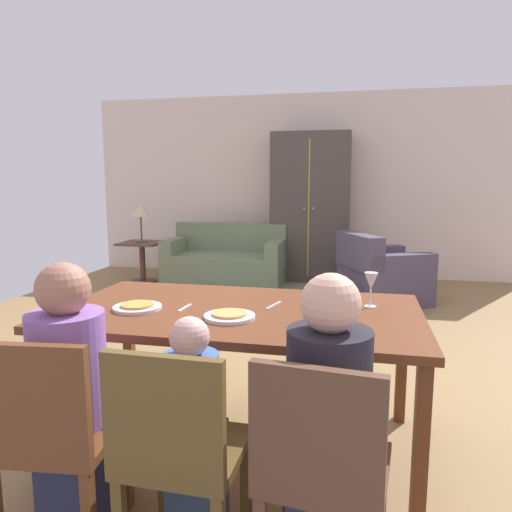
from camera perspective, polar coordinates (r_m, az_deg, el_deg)
ground_plane at (r=4.38m, az=0.01°, el=-10.09°), size 6.46×6.32×0.02m
back_wall at (r=7.31m, az=5.39°, el=8.34°), size 6.46×0.10×2.70m
dining_table at (r=2.51m, az=-2.08°, el=-7.78°), size 1.86×1.03×0.76m
plate_near_man at (r=2.56m, az=-14.03°, el=-6.02°), size 0.25×0.25×0.02m
pizza_near_man at (r=2.55m, az=-14.04°, el=-5.69°), size 0.17×0.17×0.01m
plate_near_child at (r=2.32m, az=-3.19°, el=-7.26°), size 0.25×0.25×0.02m
pizza_near_child at (r=2.32m, az=-3.19°, el=-6.91°), size 0.17×0.17×0.01m
wine_glass at (r=2.57m, az=13.62°, el=-3.11°), size 0.07×0.07×0.19m
fork at (r=2.53m, az=-8.55°, el=-6.15°), size 0.03×0.15×0.01m
knife at (r=2.55m, az=2.14°, el=-5.91°), size 0.06×0.17×0.01m
dining_chair_man at (r=2.05m, az=-23.35°, el=-18.72°), size 0.46×0.46×0.87m
person_man at (r=2.17m, az=-20.89°, el=-16.28°), size 0.31×0.41×1.11m
dining_chair_child at (r=1.82m, az=-9.41°, el=-21.64°), size 0.43×0.43×0.87m
person_child at (r=1.99m, az=-7.37°, el=-20.77°), size 0.22×0.29×0.92m
dining_chair_woman at (r=1.73m, az=7.85°, el=-23.52°), size 0.47×0.47×0.87m
person_woman at (r=1.87m, az=8.75°, el=-20.14°), size 0.31×0.41×1.11m
area_rug at (r=5.77m, az=3.49°, el=-5.29°), size 2.60×1.80×0.01m
couch at (r=6.73m, az=-3.58°, el=-0.63°), size 1.64×0.86×0.82m
armchair at (r=5.82m, az=14.67°, el=-2.27°), size 1.15×1.15×0.82m
armoire at (r=6.91m, az=6.57°, el=5.80°), size 1.10×0.59×2.10m
side_table at (r=6.89m, az=-13.47°, el=-0.03°), size 0.56×0.56×0.58m
table_lamp at (r=6.82m, az=-13.66°, el=5.22°), size 0.26×0.26×0.54m
handbag at (r=5.39m, az=9.44°, el=-5.03°), size 0.32×0.16×0.26m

